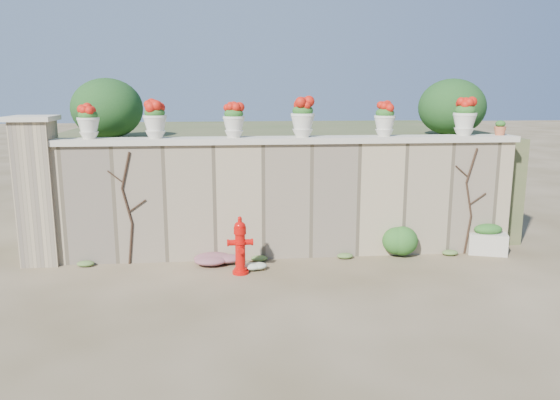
{
  "coord_description": "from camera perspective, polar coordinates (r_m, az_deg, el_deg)",
  "views": [
    {
      "loc": [
        -1.02,
        -7.46,
        2.93
      ],
      "look_at": [
        -0.15,
        1.4,
        1.09
      ],
      "focal_mm": 35.0,
      "sensor_mm": 36.0,
      "label": 1
    }
  ],
  "objects": [
    {
      "name": "urn_pot_2",
      "position": [
        9.27,
        -4.85,
        8.28
      ],
      "size": [
        0.37,
        0.37,
        0.58
      ],
      "color": "beige",
      "rests_on": "wall_cap"
    },
    {
      "name": "back_shrub_left",
      "position": [
        10.69,
        -17.6,
        9.11
      ],
      "size": [
        1.3,
        1.3,
        1.1
      ],
      "primitive_type": "ellipsoid",
      "color": "#143814",
      "rests_on": "raised_fill"
    },
    {
      "name": "terracotta_pot",
      "position": [
        10.46,
        22.01,
        6.93
      ],
      "size": [
        0.21,
        0.21,
        0.25
      ],
      "color": "#B75C38",
      "rests_on": "wall_cap"
    },
    {
      "name": "ground",
      "position": [
        8.08,
        2.07,
        -9.59
      ],
      "size": [
        80.0,
        80.0,
        0.0
      ],
      "primitive_type": "plane",
      "color": "brown",
      "rests_on": "ground"
    },
    {
      "name": "green_shrub",
      "position": [
        9.85,
        12.73,
        -3.94
      ],
      "size": [
        0.69,
        0.62,
        0.65
      ],
      "primitive_type": "ellipsoid",
      "color": "#1E5119",
      "rests_on": "ground"
    },
    {
      "name": "magenta_clump",
      "position": [
        9.27,
        -6.51,
        -6.11
      ],
      "size": [
        0.82,
        0.55,
        0.22
      ],
      "primitive_type": "ellipsoid",
      "color": "#B32372",
      "rests_on": "ground"
    },
    {
      "name": "planter_box",
      "position": [
        10.47,
        20.84,
        -3.91
      ],
      "size": [
        0.74,
        0.57,
        0.55
      ],
      "rotation": [
        0.0,
        0.0,
        -0.32
      ],
      "color": "beige",
      "rests_on": "ground"
    },
    {
      "name": "vine_right",
      "position": [
        10.17,
        19.19,
        0.04
      ],
      "size": [
        0.6,
        0.04,
        1.91
      ],
      "color": "black",
      "rests_on": "ground"
    },
    {
      "name": "urn_pot_0",
      "position": [
        9.54,
        -19.4,
        7.72
      ],
      "size": [
        0.36,
        0.36,
        0.56
      ],
      "color": "beige",
      "rests_on": "wall_cap"
    },
    {
      "name": "fire_hydrant",
      "position": [
        8.71,
        -4.18,
        -4.75
      ],
      "size": [
        0.4,
        0.28,
        0.93
      ],
      "rotation": [
        0.0,
        0.0,
        0.04
      ],
      "color": "#C40B07",
      "rests_on": "ground"
    },
    {
      "name": "urn_pot_5",
      "position": [
        10.16,
        18.74,
        8.16
      ],
      "size": [
        0.4,
        0.4,
        0.63
      ],
      "color": "beige",
      "rests_on": "wall_cap"
    },
    {
      "name": "white_flowers",
      "position": [
        8.93,
        -2.51,
        -6.95
      ],
      "size": [
        0.44,
        0.35,
        0.16
      ],
      "primitive_type": "ellipsoid",
      "color": "white",
      "rests_on": "ground"
    },
    {
      "name": "wall_cap",
      "position": [
        9.36,
        0.68,
        6.29
      ],
      "size": [
        8.1,
        0.52,
        0.1
      ],
      "primitive_type": "cube",
      "color": "beige",
      "rests_on": "stone_wall"
    },
    {
      "name": "urn_pot_1",
      "position": [
        9.35,
        -12.93,
        8.16
      ],
      "size": [
        0.39,
        0.39,
        0.61
      ],
      "color": "beige",
      "rests_on": "wall_cap"
    },
    {
      "name": "back_shrub_right",
      "position": [
        11.36,
        17.52,
        9.24
      ],
      "size": [
        1.3,
        1.3,
        1.1
      ],
      "primitive_type": "ellipsoid",
      "color": "#143814",
      "rests_on": "raised_fill"
    },
    {
      "name": "stone_wall",
      "position": [
        9.51,
        0.67,
        -0.02
      ],
      "size": [
        8.0,
        0.4,
        2.0
      ],
      "primitive_type": "cube",
      "color": "#9C8A68",
      "rests_on": "ground"
    },
    {
      "name": "gate_pillar",
      "position": [
        9.91,
        -23.92,
        0.96
      ],
      "size": [
        0.72,
        0.72,
        2.48
      ],
      "color": "#9C8A68",
      "rests_on": "ground"
    },
    {
      "name": "vine_left",
      "position": [
        9.39,
        -15.62,
        -0.67
      ],
      "size": [
        0.6,
        0.04,
        1.91
      ],
      "color": "black",
      "rests_on": "ground"
    },
    {
      "name": "urn_pot_3",
      "position": [
        9.36,
        2.39,
        8.54
      ],
      "size": [
        0.41,
        0.41,
        0.64
      ],
      "color": "beige",
      "rests_on": "wall_cap"
    },
    {
      "name": "raised_fill",
      "position": [
        12.65,
        -0.92,
        2.9
      ],
      "size": [
        9.0,
        6.0,
        2.0
      ],
      "primitive_type": "cube",
      "color": "#384C23",
      "rests_on": "ground"
    },
    {
      "name": "urn_pot_4",
      "position": [
        9.67,
        10.89,
        8.24
      ],
      "size": [
        0.37,
        0.37,
        0.58
      ],
      "color": "beige",
      "rests_on": "wall_cap"
    }
  ]
}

